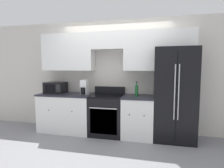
% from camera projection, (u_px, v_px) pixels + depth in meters
% --- Properties ---
extents(ground_plane, '(12.00, 12.00, 0.00)m').
position_uv_depth(ground_plane, '(109.00, 140.00, 3.64)').
color(ground_plane, gray).
extents(wall_back, '(8.00, 0.39, 2.60)m').
position_uv_depth(wall_back, '(115.00, 66.00, 4.06)').
color(wall_back, beige).
rests_on(wall_back, ground_plane).
extents(lower_cabinets_left, '(1.26, 0.64, 0.89)m').
position_uv_depth(lower_cabinets_left, '(67.00, 112.00, 4.14)').
color(lower_cabinets_left, white).
rests_on(lower_cabinets_left, ground_plane).
extents(lower_cabinets_right, '(0.67, 0.64, 0.89)m').
position_uv_depth(lower_cabinets_right, '(138.00, 116.00, 3.77)').
color(lower_cabinets_right, white).
rests_on(lower_cabinets_right, ground_plane).
extents(oven_range, '(0.73, 0.65, 1.05)m').
position_uv_depth(oven_range, '(107.00, 114.00, 3.92)').
color(oven_range, black).
rests_on(oven_range, ground_plane).
extents(refrigerator, '(0.82, 0.74, 1.89)m').
position_uv_depth(refrigerator, '(174.00, 94.00, 3.61)').
color(refrigerator, black).
rests_on(refrigerator, ground_plane).
extents(microwave, '(0.48, 0.36, 0.26)m').
position_uv_depth(microwave, '(56.00, 87.00, 4.24)').
color(microwave, black).
rests_on(microwave, lower_cabinets_left).
extents(bottle, '(0.07, 0.07, 0.32)m').
position_uv_depth(bottle, '(137.00, 90.00, 3.70)').
color(bottle, '#195928').
rests_on(bottle, lower_cabinets_right).
extents(paper_towel_holder, '(0.15, 0.25, 0.33)m').
position_uv_depth(paper_towel_holder, '(84.00, 88.00, 3.99)').
color(paper_towel_holder, white).
rests_on(paper_towel_holder, lower_cabinets_left).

